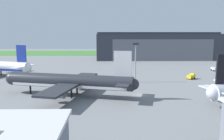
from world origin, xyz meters
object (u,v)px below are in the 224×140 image
Objects in this scene: ops_van at (191,76)px; apron_light_mast at (136,59)px; maintenance_hangar at (158,46)px; fuel_bowser at (214,69)px; airliner_near_left at (69,82)px.

apron_light_mast is at bearing -165.99° from ops_van.
fuel_bowser is at bearing -75.16° from maintenance_hangar.
fuel_bowser is (65.44, 46.69, -3.35)m from airliner_near_left.
ops_van is at bearing 14.01° from apron_light_mast.
maintenance_hangar reaches higher than apron_light_mast.
airliner_near_left is at bearing -144.49° from fuel_bowser.
fuel_bowser is 0.96× the size of ops_van.
airliner_near_left is 80.46m from fuel_bowser.
apron_light_mast is at bearing 41.56° from airliner_near_left.
airliner_near_left is 2.71× the size of apron_light_mast.
maintenance_hangar is 63.12m from fuel_bowser.
airliner_near_left is at bearing -138.44° from apron_light_mast.
apron_light_mast is (-27.11, -87.41, -0.23)m from maintenance_hangar.
airliner_near_left is at bearing -114.75° from maintenance_hangar.
ops_van is (46.29, 25.76, -3.28)m from airliner_near_left.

